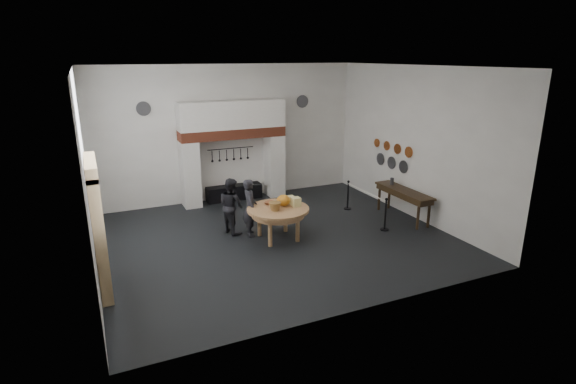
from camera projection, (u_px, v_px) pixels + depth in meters
name	position (u px, v px, depth m)	size (l,w,h in m)	color
floor	(276.00, 238.00, 12.23)	(9.00, 8.00, 0.02)	black
ceiling	(275.00, 66.00, 10.91)	(9.00, 8.00, 0.02)	silver
wall_back	(229.00, 133.00, 15.05)	(9.00, 0.02, 4.50)	white
wall_front	(361.00, 201.00, 8.08)	(9.00, 0.02, 4.50)	white
wall_left	(86.00, 175.00, 9.80)	(0.02, 8.00, 4.50)	white
wall_right	(415.00, 143.00, 13.34)	(0.02, 8.00, 4.50)	white
chimney_pier_left	(190.00, 174.00, 14.51)	(0.55, 0.70, 2.15)	silver
chimney_pier_right	(274.00, 165.00, 15.67)	(0.55, 0.70, 2.15)	silver
hearth_brick_band	(233.00, 133.00, 14.73)	(3.50, 0.72, 0.32)	#9E442B
chimney_hood	(232.00, 114.00, 14.55)	(3.50, 0.70, 0.90)	silver
iron_range	(234.00, 192.00, 15.40)	(1.90, 0.45, 0.50)	black
utensil_rail	(231.00, 148.00, 15.13)	(0.02, 0.02, 1.60)	black
door_recess	(94.00, 234.00, 9.23)	(0.04, 1.10, 2.50)	black
door_jamb_near	(100.00, 243.00, 8.64)	(0.22, 0.30, 2.60)	tan
door_jamb_far	(98.00, 220.00, 9.86)	(0.22, 0.30, 2.60)	tan
door_lintel	(90.00, 167.00, 8.86)	(0.22, 1.70, 0.30)	tan
wall_plaque	(91.00, 194.00, 10.71)	(0.05, 0.34, 0.44)	gold
work_table	(278.00, 209.00, 11.93)	(1.66, 1.66, 0.07)	tan
pumpkin	(283.00, 200.00, 12.04)	(0.36, 0.36, 0.31)	orange
cheese_block_big	(296.00, 202.00, 12.04)	(0.22, 0.22, 0.24)	#E0D586
cheese_block_small	(291.00, 199.00, 12.30)	(0.18, 0.18, 0.20)	#F6EA93
wicker_basket	(275.00, 206.00, 11.70)	(0.32, 0.32, 0.22)	olive
bread_loaf	(270.00, 202.00, 12.17)	(0.31, 0.18, 0.13)	#A05F39
visitor_near	(250.00, 208.00, 12.19)	(0.58, 0.38, 1.60)	black
visitor_far	(231.00, 206.00, 12.38)	(0.76, 0.59, 1.57)	black
side_table	(404.00, 191.00, 13.45)	(0.55, 2.20, 0.06)	#322212
pewter_jug	(392.00, 181.00, 13.93)	(0.12, 0.12, 0.22)	#46464A
copper_pan_a	(409.00, 152.00, 13.58)	(0.34, 0.34, 0.03)	#C6662D
copper_pan_b	(397.00, 149.00, 14.06)	(0.32, 0.32, 0.03)	#C6662D
copper_pan_c	(387.00, 146.00, 14.54)	(0.30, 0.30, 0.03)	#C6662D
copper_pan_d	(377.00, 143.00, 15.02)	(0.28, 0.28, 0.03)	#C6662D
pewter_plate_left	(403.00, 167.00, 13.90)	(0.40, 0.40, 0.03)	#4C4C51
pewter_plate_mid	(391.00, 163.00, 14.43)	(0.40, 0.40, 0.03)	#4C4C51
pewter_plate_right	(380.00, 159.00, 14.95)	(0.40, 0.40, 0.03)	#4C4C51
pewter_plate_back_left	(143.00, 109.00, 13.68)	(0.44, 0.44, 0.03)	#4C4C51
pewter_plate_back_right	(302.00, 101.00, 15.80)	(0.44, 0.44, 0.03)	#4C4C51
barrier_post_near	(385.00, 215.00, 12.63)	(0.05, 0.05, 0.90)	black
barrier_post_far	(348.00, 196.00, 14.38)	(0.05, 0.05, 0.90)	black
barrier_rope	(366.00, 192.00, 13.39)	(0.04, 0.04, 2.00)	white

